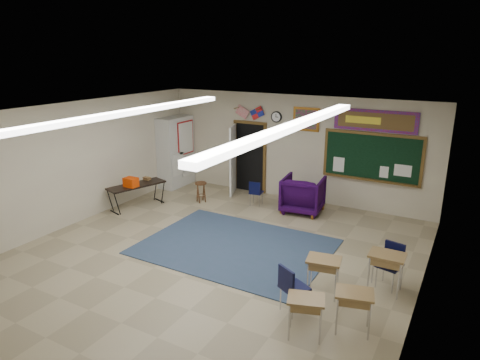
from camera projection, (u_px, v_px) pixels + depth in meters
The scene contains 24 objects.
floor at pixel (208, 260), 8.86m from camera, with size 9.00×9.00×0.00m, color gray.
back_wall at pixel (294, 148), 12.18m from camera, with size 8.00×0.04×3.00m, color beige.
left_wall at pixel (68, 166), 10.30m from camera, with size 0.04×9.00×3.00m, color beige.
right_wall at pixel (423, 231), 6.55m from camera, with size 0.04×9.00×3.00m, color beige.
ceiling at pixel (204, 115), 7.99m from camera, with size 8.00×9.00×0.04m, color white.
area_rug at pixel (235, 247), 9.43m from camera, with size 4.00×3.00×0.02m, color #2D3A56.
fluorescent_strips at pixel (204, 118), 8.01m from camera, with size 3.86×6.00×0.10m, color white, non-canonical shape.
doorway at pixel (245, 158), 12.89m from camera, with size 1.10×0.89×2.16m.
chalkboard at pixel (372, 158), 11.13m from camera, with size 2.55×0.14×1.30m.
bulletin_board at pixel (375, 121), 10.85m from camera, with size 2.10×0.05×0.55m.
framed_art_print at pixel (306, 119), 11.74m from camera, with size 0.75×0.05×0.65m.
wall_clock at pixel (276, 117), 12.17m from camera, with size 0.32×0.05×0.32m.
wall_flags at pixel (250, 110), 12.50m from camera, with size 1.16×0.06×0.70m, color red, non-canonical shape.
storage_cabinet at pixel (176, 152), 13.50m from camera, with size 0.59×1.25×2.20m.
wingback_armchair at pixel (303, 194), 11.40m from camera, with size 1.03×1.06×0.96m, color black.
student_chair_reading at pixel (256, 193), 11.90m from camera, with size 0.36×0.36×0.72m, color black, non-canonical shape.
student_chair_desk_a at pixel (294, 289), 6.98m from camera, with size 0.42×0.42×0.84m, color black, non-canonical shape.
student_chair_desk_b at pixel (389, 267), 7.71m from camera, with size 0.42×0.42×0.83m, color black, non-canonical shape.
student_desk_front_left at pixel (323, 274), 7.49m from camera, with size 0.65×0.53×0.70m.
student_desk_front_right at pixel (386, 271), 7.59m from camera, with size 0.62×0.47×0.73m.
student_desk_back_left at pixel (305, 315), 6.39m from camera, with size 0.65×0.56×0.65m.
student_desk_back_right at pixel (353, 309), 6.50m from camera, with size 0.65×0.55×0.68m.
folding_table at pixel (137, 195), 11.75m from camera, with size 0.99×1.67×0.90m.
wooden_stool at pixel (201, 192), 12.18m from camera, with size 0.33×0.33×0.58m.
Camera 1 is at (4.51, -6.65, 4.14)m, focal length 32.00 mm.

